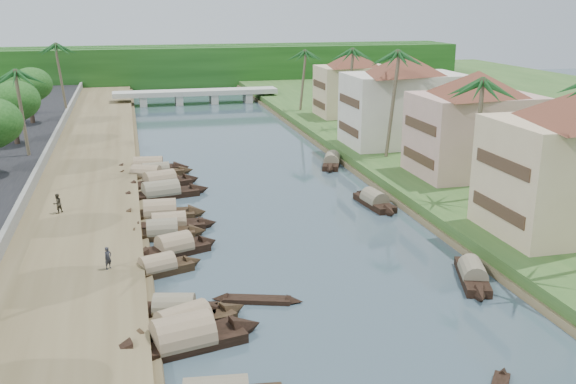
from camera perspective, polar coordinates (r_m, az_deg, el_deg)
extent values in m
plane|color=#364952|center=(44.23, 1.84, -5.95)|extent=(220.00, 220.00, 0.00)
cube|color=brown|center=(61.76, -17.83, 0.21)|extent=(10.00, 180.00, 0.80)
cube|color=#2C5020|center=(68.52, 12.71, 2.34)|extent=(16.00, 180.00, 1.20)
cube|color=slate|center=(61.99, -21.78, 0.79)|extent=(0.40, 180.00, 1.10)
cube|color=#153D10|center=(135.40, -9.25, 10.84)|extent=(120.00, 4.00, 8.00)
cube|color=#153D10|center=(140.36, -9.43, 11.03)|extent=(120.00, 4.00, 8.00)
cube|color=#153D10|center=(145.33, -9.60, 11.20)|extent=(120.00, 4.00, 8.00)
cube|color=#ACADA1|center=(112.87, -8.17, 8.77)|extent=(28.00, 4.00, 0.80)
cube|color=#ACADA1|center=(112.49, -12.75, 7.94)|extent=(1.20, 3.50, 1.80)
cube|color=#ACADA1|center=(112.76, -9.68, 8.13)|extent=(1.20, 3.50, 1.80)
cube|color=#ACADA1|center=(113.36, -6.63, 8.29)|extent=(1.20, 3.50, 1.80)
cube|color=#ACADA1|center=(114.26, -3.61, 8.43)|extent=(1.20, 3.50, 1.80)
cube|color=#432E1F|center=(46.50, 18.13, -1.46)|extent=(0.10, 6.40, 0.90)
cube|color=#432E1F|center=(45.66, 18.48, 2.36)|extent=(0.10, 6.40, 0.90)
cube|color=#CA9C8E|center=(62.91, 16.19, 4.91)|extent=(11.00, 8.00, 7.50)
pyramid|color=brown|center=(62.17, 16.54, 9.29)|extent=(14.11, 14.11, 2.20)
cube|color=#432E1F|center=(60.75, 11.49, 3.03)|extent=(0.10, 6.40, 0.90)
cube|color=#432E1F|center=(60.14, 11.65, 5.81)|extent=(0.10, 6.40, 0.90)
cube|color=beige|center=(74.70, 10.22, 7.25)|extent=(13.00, 8.00, 8.00)
pyramid|color=brown|center=(74.07, 10.42, 11.14)|extent=(15.59, 15.59, 2.20)
cube|color=#432E1F|center=(72.65, 5.38, 5.57)|extent=(0.10, 6.40, 0.90)
cube|color=#432E1F|center=(72.12, 5.45, 8.07)|extent=(0.10, 6.40, 0.90)
cube|color=beige|center=(93.52, 5.79, 8.94)|extent=(10.00, 7.00, 7.00)
pyramid|color=brown|center=(93.03, 5.87, 11.75)|extent=(12.62, 12.62, 2.20)
cube|color=#432E1F|center=(92.21, 2.77, 7.80)|extent=(0.10, 5.60, 0.90)
cube|color=#432E1F|center=(91.83, 2.79, 9.52)|extent=(0.10, 5.60, 0.90)
cube|color=black|center=(34.00, -9.28, -13.14)|extent=(6.61, 3.52, 0.70)
cone|color=black|center=(34.95, -3.69, -11.91)|extent=(2.22, 2.36, 2.21)
cone|color=black|center=(33.30, -15.20, -14.06)|extent=(2.22, 2.36, 2.21)
cylinder|color=#988360|center=(33.81, -9.31, -12.58)|extent=(5.18, 3.30, 2.33)
cube|color=black|center=(35.43, -9.24, -11.84)|extent=(5.96, 3.94, 0.70)
cone|color=black|center=(36.80, -4.83, -10.40)|extent=(2.15, 2.13, 1.79)
cone|color=black|center=(34.23, -14.04, -13.08)|extent=(2.15, 2.13, 1.79)
cylinder|color=#988360|center=(35.25, -9.27, -11.29)|extent=(4.75, 3.46, 1.86)
cube|color=black|center=(37.05, -10.05, -10.55)|extent=(4.98, 2.61, 0.70)
cone|color=black|center=(36.66, -5.92, -10.54)|extent=(1.65, 1.65, 1.52)
cone|color=black|center=(37.56, -14.09, -10.29)|extent=(1.65, 1.65, 1.52)
cylinder|color=#7C715D|center=(36.88, -10.08, -10.02)|extent=(3.90, 2.40, 1.58)
cube|color=black|center=(42.58, -11.49, -6.92)|extent=(4.78, 2.92, 0.70)
cone|color=black|center=(43.42, -8.40, -6.17)|extent=(1.69, 1.73, 1.53)
cone|color=black|center=(41.81, -14.72, -7.48)|extent=(1.69, 1.73, 1.53)
cylinder|color=#988360|center=(42.43, -11.52, -6.45)|extent=(3.79, 2.63, 1.60)
cube|color=black|center=(45.65, -10.04, -5.21)|extent=(5.13, 3.37, 0.70)
cone|color=black|center=(46.66, -7.06, -4.48)|extent=(1.90, 2.05, 1.81)
cone|color=black|center=(44.72, -13.17, -5.76)|extent=(1.90, 2.05, 1.81)
cylinder|color=#988360|center=(45.51, -10.07, -4.76)|extent=(4.09, 3.05, 1.92)
cube|color=black|center=(48.90, -11.09, -3.77)|extent=(4.84, 1.89, 0.70)
cone|color=black|center=(48.94, -7.99, -3.50)|extent=(1.46, 1.59, 1.69)
cone|color=black|center=(48.95, -14.20, -3.86)|extent=(1.46, 1.59, 1.69)
cylinder|color=#7C715D|center=(48.77, -11.11, -3.36)|extent=(3.71, 1.92, 1.78)
cube|color=black|center=(50.35, -10.51, -3.14)|extent=(5.43, 1.73, 0.70)
cone|color=black|center=(50.56, -7.11, -2.80)|extent=(1.56, 1.54, 1.71)
cone|color=black|center=(50.26, -13.94, -3.30)|extent=(1.56, 1.54, 1.71)
cylinder|color=#988360|center=(50.22, -10.53, -2.73)|extent=(4.15, 1.80, 1.77)
cube|color=black|center=(53.19, -11.28, -2.11)|extent=(5.55, 2.26, 0.70)
cone|color=black|center=(53.24, -8.02, -1.84)|extent=(1.68, 1.90, 2.01)
cone|color=black|center=(53.27, -14.55, -2.21)|extent=(1.68, 1.90, 2.01)
cylinder|color=#988360|center=(53.08, -11.30, -1.72)|extent=(4.26, 2.29, 2.12)
cube|color=black|center=(58.78, -11.20, -0.31)|extent=(6.89, 3.31, 0.70)
cone|color=black|center=(59.73, -7.80, 0.21)|extent=(2.22, 2.13, 1.99)
cone|color=black|center=(58.00, -14.71, -0.69)|extent=(2.22, 2.13, 1.99)
cylinder|color=#7C715D|center=(58.67, -11.22, 0.04)|extent=(5.38, 3.06, 2.05)
cube|color=black|center=(64.91, -12.47, 1.21)|extent=(6.00, 3.82, 0.70)
cone|color=black|center=(63.90, -9.80, 1.19)|extent=(2.15, 2.17, 1.87)
cone|color=black|center=(66.03, -15.07, 1.36)|extent=(2.15, 2.17, 1.87)
cylinder|color=#988360|center=(64.82, -12.50, 1.54)|extent=(4.77, 3.40, 1.95)
cube|color=black|center=(62.24, -11.29, 0.63)|extent=(6.15, 3.59, 0.70)
cone|color=black|center=(63.31, -8.54, 1.11)|extent=(2.14, 2.21, 1.98)
cone|color=black|center=(61.29, -14.13, 0.27)|extent=(2.14, 2.21, 1.98)
cylinder|color=#988360|center=(62.14, -11.31, 0.96)|extent=(4.86, 3.27, 2.08)
cube|color=black|center=(66.34, -11.66, 1.59)|extent=(5.71, 1.97, 0.70)
cone|color=black|center=(66.71, -9.00, 1.88)|extent=(1.68, 1.52, 1.59)
cone|color=black|center=(66.08, -14.34, 1.42)|extent=(1.68, 1.52, 1.59)
cylinder|color=#7C715D|center=(66.25, -11.67, 1.91)|extent=(4.39, 1.93, 1.62)
cube|color=black|center=(68.16, -12.28, 1.95)|extent=(6.34, 2.60, 0.70)
cone|color=black|center=(67.97, -9.40, 2.14)|extent=(1.95, 1.97, 2.00)
cone|color=black|center=(68.48, -15.14, 1.89)|extent=(1.95, 1.97, 2.00)
cylinder|color=#988360|center=(68.07, -12.30, 2.26)|extent=(4.89, 2.54, 2.09)
cube|color=black|center=(42.46, 16.06, -7.33)|extent=(3.21, 5.49, 0.70)
cone|color=black|center=(45.10, 15.44, -5.74)|extent=(1.78, 1.87, 1.52)
cone|color=black|center=(39.79, 16.77, -8.92)|extent=(1.78, 1.87, 1.52)
cylinder|color=#7C715D|center=(42.31, 16.10, -6.86)|extent=(2.84, 4.34, 1.56)
cube|color=black|center=(55.87, 7.68, -1.03)|extent=(2.20, 5.29, 0.70)
cone|color=black|center=(58.26, 6.38, -0.16)|extent=(1.62, 1.63, 1.63)
cone|color=black|center=(53.47, 9.11, -1.81)|extent=(1.62, 1.63, 1.63)
cylinder|color=#7C715D|center=(55.75, 7.70, -0.66)|extent=(2.12, 4.09, 1.70)
cube|color=black|center=(69.39, 3.92, 2.55)|extent=(3.59, 5.88, 0.70)
cone|color=black|center=(72.43, 4.08, 3.21)|extent=(1.95, 2.03, 1.65)
cone|color=black|center=(66.32, 3.74, 1.97)|extent=(1.95, 2.03, 1.65)
cylinder|color=#7C715D|center=(69.30, 3.92, 2.86)|extent=(3.16, 4.65, 1.69)
cone|color=black|center=(33.09, 18.58, -14.95)|extent=(1.17, 1.21, 0.71)
cube|color=black|center=(38.20, -2.76, -9.59)|extent=(4.03, 2.06, 0.35)
cone|color=black|center=(38.02, 0.62, -9.70)|extent=(1.21, 1.14, 0.88)
cone|color=black|center=(38.52, -6.10, -9.44)|extent=(1.21, 1.14, 0.88)
cube|color=black|center=(59.80, -12.58, -0.21)|extent=(3.80, 2.73, 0.35)
cone|color=black|center=(58.75, -10.69, -0.39)|extent=(1.26, 1.19, 0.79)
cone|color=black|center=(60.91, -14.40, -0.03)|extent=(1.26, 1.19, 0.79)
cylinder|color=brown|center=(54.34, 16.50, 4.41)|extent=(0.39, 0.36, 9.87)
sphere|color=#194C1E|center=(53.60, 16.92, 9.36)|extent=(3.20, 3.20, 3.20)
cylinder|color=brown|center=(67.85, 9.07, 7.67)|extent=(1.32, 0.36, 10.99)
sphere|color=#194C1E|center=(67.25, 9.27, 12.12)|extent=(3.20, 3.20, 3.20)
cylinder|color=brown|center=(83.21, 5.37, 9.09)|extent=(1.07, 0.36, 10.10)
sphere|color=#194C1E|center=(82.72, 5.46, 12.42)|extent=(3.20, 3.20, 3.20)
cylinder|color=brown|center=(72.26, -22.47, 6.46)|extent=(0.81, 0.36, 8.87)
sphere|color=#194C1E|center=(71.73, -22.84, 9.80)|extent=(3.20, 3.20, 3.20)
cylinder|color=brown|center=(97.43, 1.21, 9.86)|extent=(1.20, 0.36, 8.83)
sphere|color=#194C1E|center=(97.03, 1.22, 12.35)|extent=(3.20, 3.20, 3.20)
cylinder|color=brown|center=(100.18, -19.42, 9.52)|extent=(1.10, 0.36, 9.80)
sphere|color=#194C1E|center=(99.79, -19.68, 12.20)|extent=(3.20, 3.20, 3.20)
cylinder|color=#423125|center=(79.35, -23.04, 5.10)|extent=(0.60, 0.60, 3.24)
ellipsoid|color=#153D10|center=(78.87, -23.30, 7.30)|extent=(5.39, 5.39, 4.43)
cylinder|color=#423125|center=(92.55, -21.84, 6.74)|extent=(0.60, 0.60, 3.38)
ellipsoid|color=#153D10|center=(92.12, -22.05, 8.71)|extent=(5.33, 5.33, 4.38)
cylinder|color=#423125|center=(77.86, 13.30, 5.76)|extent=(0.60, 0.60, 3.59)
ellipsoid|color=#153D10|center=(77.32, 13.47, 8.26)|extent=(4.44, 4.44, 3.65)
imported|color=#24252C|center=(41.89, -15.71, -5.66)|extent=(0.63, 0.61, 1.45)
imported|color=#353025|center=(53.99, -19.82, -0.96)|extent=(0.97, 0.97, 1.59)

